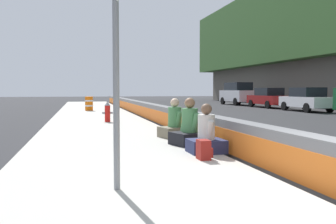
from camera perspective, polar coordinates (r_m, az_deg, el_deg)
The scene contains 11 objects.
sidewalk_strip at distance 4.34m, azimuth -1.93°, elevation -16.47°, with size 80.00×4.40×0.14m, color #B5B2A8.
route_sign_post at distance 5.17m, azimuth -8.14°, elevation 10.82°, with size 0.44×0.09×3.60m.
fire_hydrant at distance 16.12m, azimuth -9.48°, elevation 0.05°, with size 0.26×0.46×0.88m.
seated_person_foreground at distance 8.20m, azimuth 6.02°, elevation -3.98°, with size 0.70×0.80×1.10m.
seated_person_middle at distance 9.34m, azimuth 3.42°, elevation -2.84°, with size 0.96×1.05×1.21m.
seated_person_rear at distance 10.76m, azimuth 1.07°, elevation -2.08°, with size 0.90×0.98×1.16m.
backpack at distance 7.42m, azimuth 5.66°, elevation -5.93°, with size 0.32×0.28×0.40m.
construction_barrel at distance 25.12m, azimuth -12.29°, elevation 1.31°, with size 0.54×0.54×0.95m.
parked_car_fourth at distance 27.66m, azimuth 20.91°, elevation 1.86°, with size 4.55×2.04×1.71m.
parked_car_midline at distance 32.41m, azimuth 15.48°, elevation 2.18°, with size 4.53×2.01×1.71m.
parked_car_far at distance 37.63m, azimuth 10.85°, elevation 2.90°, with size 4.85×2.16×2.28m.
Camera 1 is at (-3.99, 3.48, 1.55)m, focal length 38.86 mm.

